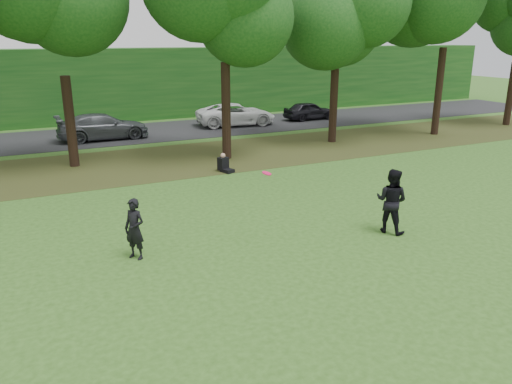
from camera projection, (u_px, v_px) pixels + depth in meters
ground at (265, 277)px, 12.49m from camera, size 120.00×120.00×0.00m
leaf_litter at (143, 163)px, 23.70m from camera, size 60.00×7.00×0.01m
street at (113, 135)px, 30.59m from camera, size 70.00×7.00×0.02m
far_hedge at (94, 85)px, 35.02m from camera, size 70.00×3.00×5.00m
player_left at (135, 229)px, 13.32m from camera, size 0.70×0.73×1.68m
player_right at (391, 201)px, 15.11m from camera, size 1.14×1.22×2.00m
parked_cars at (117, 124)px, 30.06m from camera, size 37.39×3.70×1.52m
frisbee at (267, 173)px, 13.89m from camera, size 0.38×0.38×0.10m
seated_person at (224, 165)px, 22.18m from camera, size 0.63×0.82×0.83m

